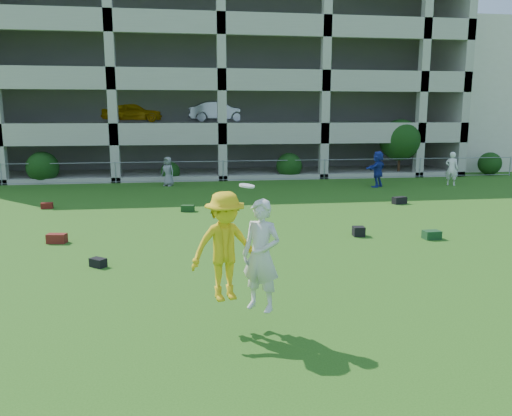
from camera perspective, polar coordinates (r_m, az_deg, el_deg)
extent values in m
plane|color=#235114|center=(10.45, 4.90, -10.54)|extent=(100.00, 100.00, 0.00)
cube|color=beige|center=(45.23, 26.14, 11.12)|extent=(16.00, 14.00, 10.00)
imported|color=gray|center=(27.13, -10.03, 4.13)|extent=(0.91, 0.85, 1.56)
imported|color=#21349B|center=(27.10, 13.75, 4.35)|extent=(1.69, 1.59, 1.90)
imported|color=white|center=(28.93, 21.46, 4.21)|extent=(0.79, 0.75, 1.81)
cube|color=#5A0F15|center=(16.01, -21.80, -3.24)|extent=(0.59, 0.39, 0.28)
cube|color=black|center=(13.20, -17.60, -5.96)|extent=(0.47, 0.45, 0.22)
cube|color=#12331E|center=(16.27, 19.44, -2.91)|extent=(0.52, 0.38, 0.26)
cube|color=black|center=(16.04, 11.65, -2.63)|extent=(0.38, 0.38, 0.30)
cube|color=black|center=(22.25, 16.07, 0.85)|extent=(0.66, 0.45, 0.30)
cube|color=#50180D|center=(22.02, -22.77, 0.25)|extent=(0.48, 0.33, 0.24)
cube|color=#153212|center=(19.88, -7.81, -0.03)|extent=(0.55, 0.39, 0.25)
imported|color=yellow|center=(8.62, -3.55, -4.40)|extent=(1.38, 1.01, 1.91)
imported|color=silver|center=(8.64, 0.59, -5.44)|extent=(0.85, 0.81, 1.96)
cylinder|color=white|center=(8.57, -1.05, 2.56)|extent=(0.27, 0.27, 0.08)
cube|color=#9E998C|center=(42.35, -5.43, 13.59)|extent=(30.00, 0.50, 12.00)
cube|color=#9E998C|center=(39.42, 17.73, 13.38)|extent=(0.50, 14.00, 12.00)
cube|color=#9E998C|center=(35.73, -4.69, 4.77)|extent=(30.00, 14.00, 0.30)
cube|color=#9E998C|center=(35.56, -4.77, 9.59)|extent=(30.00, 14.00, 0.30)
cube|color=#9E998C|center=(35.63, -4.84, 14.42)|extent=(30.00, 14.00, 0.30)
cube|color=#9E998C|center=(35.96, -4.92, 19.19)|extent=(30.00, 14.00, 0.30)
cube|color=#9E998C|center=(28.74, -3.86, 8.17)|extent=(30.00, 0.30, 0.90)
cube|color=#9E998C|center=(28.77, -3.93, 14.15)|extent=(30.00, 0.30, 0.90)
cube|color=#9E998C|center=(29.11, -4.01, 20.05)|extent=(30.00, 0.30, 0.90)
cube|color=#9E998C|center=(29.05, -16.25, 14.62)|extent=(0.50, 0.50, 12.00)
cube|color=#9E998C|center=(28.90, -3.96, 15.03)|extent=(0.50, 0.50, 12.00)
cube|color=#9E998C|center=(29.98, 7.95, 14.79)|extent=(0.50, 0.50, 12.00)
cube|color=#9E998C|center=(32.16, 18.59, 14.06)|extent=(0.50, 0.50, 12.00)
cube|color=#605E59|center=(37.61, -5.04, 13.98)|extent=(29.00, 9.00, 11.60)
imported|color=#FDB40D|center=(33.62, -13.90, 10.64)|extent=(3.94, 1.73, 1.32)
imported|color=silver|center=(33.56, -4.41, 10.92)|extent=(4.16, 1.94, 1.32)
cylinder|color=gray|center=(30.26, -27.11, 3.45)|extent=(0.06, 0.06, 1.20)
cylinder|color=gray|center=(28.89, -15.76, 3.93)|extent=(0.06, 0.06, 1.20)
cylinder|color=gray|center=(28.74, -3.79, 4.27)|extent=(0.06, 0.06, 1.20)
cylinder|color=gray|center=(29.83, 7.81, 4.43)|extent=(0.06, 0.06, 1.20)
cylinder|color=gray|center=(32.02, 18.22, 4.41)|extent=(0.06, 0.06, 1.20)
cylinder|color=gray|center=(35.10, 27.04, 4.29)|extent=(0.06, 0.06, 1.20)
cylinder|color=gray|center=(28.69, -3.80, 5.36)|extent=(36.00, 0.04, 0.04)
cylinder|color=gray|center=(28.81, -3.77, 3.24)|extent=(36.00, 0.04, 0.04)
sphere|color=#163D11|center=(30.22, -23.20, 4.28)|extent=(1.76, 1.76, 1.76)
sphere|color=#163D11|center=(29.26, -9.76, 4.15)|extent=(1.10, 1.10, 1.10)
sphere|color=#163D11|center=(29.90, 3.81, 4.84)|extent=(1.54, 1.54, 1.54)
cylinder|color=#382314|center=(32.27, 16.03, 5.25)|extent=(0.16, 0.16, 1.96)
sphere|color=#163D11|center=(32.19, 16.14, 7.49)|extent=(2.52, 2.52, 2.52)
sphere|color=#163D11|center=(35.02, 25.15, 4.62)|extent=(1.43, 1.43, 1.43)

